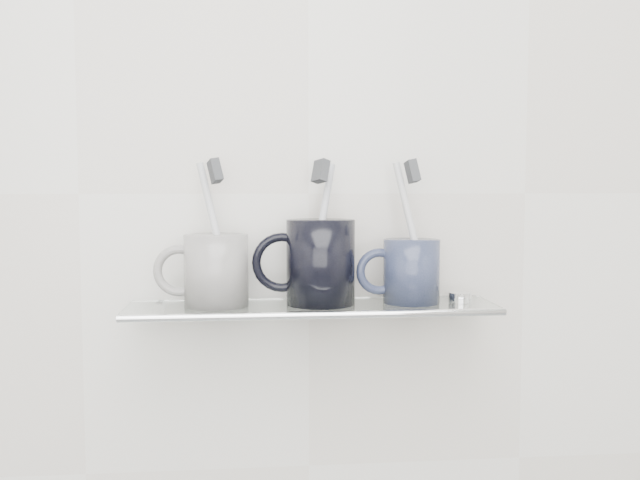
{
  "coord_description": "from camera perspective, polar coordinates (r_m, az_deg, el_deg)",
  "views": [
    {
      "loc": [
        -0.08,
        0.08,
        1.26
      ],
      "look_at": [
        0.01,
        1.04,
        1.19
      ],
      "focal_mm": 40.0,
      "sensor_mm": 36.0,
      "label": 1
    }
  ],
  "objects": [
    {
      "name": "toothbrush_left",
      "position": [
        0.96,
        -8.33,
        0.72
      ],
      "size": [
        0.05,
        0.05,
        0.19
      ],
      "primitive_type": "cylinder",
      "rotation": [
        -0.27,
        -0.15,
        0.34
      ],
      "color": "#BCBEC0",
      "rests_on": "mug_left"
    },
    {
      "name": "mug_center",
      "position": [
        0.97,
        0.05,
        -1.78
      ],
      "size": [
        0.1,
        0.1,
        0.12
      ],
      "primitive_type": "cylinder",
      "rotation": [
        0.0,
        0.0,
        0.05
      ],
      "color": "black",
      "rests_on": "shelf_glass"
    },
    {
      "name": "shelf_glass",
      "position": [
        0.97,
        -0.61,
        -5.43
      ],
      "size": [
        0.5,
        0.12,
        0.01
      ],
      "primitive_type": "cube",
      "color": "silver",
      "rests_on": "wall_back"
    },
    {
      "name": "shelf_rail",
      "position": [
        0.92,
        -0.31,
        -6.03
      ],
      "size": [
        0.5,
        0.01,
        0.01
      ],
      "primitive_type": "cylinder",
      "rotation": [
        0.0,
        1.57,
        0.0
      ],
      "color": "silver",
      "rests_on": "shelf_glass"
    },
    {
      "name": "bracket_left",
      "position": [
        1.02,
        -12.69,
        -5.65
      ],
      "size": [
        0.02,
        0.03,
        0.02
      ],
      "primitive_type": "cylinder",
      "rotation": [
        1.57,
        0.0,
        0.0
      ],
      "color": "silver",
      "rests_on": "wall_back"
    },
    {
      "name": "toothbrush_center",
      "position": [
        0.97,
        0.05,
        0.78
      ],
      "size": [
        0.05,
        0.07,
        0.18
      ],
      "primitive_type": "cylinder",
      "rotation": [
        -0.15,
        0.31,
        0.49
      ],
      "color": "#B7BBC3",
      "rests_on": "mug_center"
    },
    {
      "name": "mug_right",
      "position": [
        0.99,
        7.32,
        -2.49
      ],
      "size": [
        0.09,
        0.09,
        0.09
      ],
      "primitive_type": "cylinder",
      "rotation": [
        0.0,
        0.0,
        0.11
      ],
      "color": "#1B2337",
      "rests_on": "shelf_glass"
    },
    {
      "name": "bracket_right",
      "position": [
        1.06,
        10.62,
        -5.3
      ],
      "size": [
        0.02,
        0.03,
        0.02
      ],
      "primitive_type": "cylinder",
      "rotation": [
        1.57,
        0.0,
        0.0
      ],
      "color": "silver",
      "rests_on": "wall_back"
    },
    {
      "name": "bristles_center",
      "position": [
        0.96,
        0.05,
        5.53
      ],
      "size": [
        0.03,
        0.03,
        0.04
      ],
      "primitive_type": "cube",
      "rotation": [
        -0.15,
        0.31,
        0.49
      ],
      "color": "#36383B",
      "rests_on": "toothbrush_center"
    },
    {
      "name": "bristles_right",
      "position": [
        0.98,
        7.4,
        5.47
      ],
      "size": [
        0.02,
        0.03,
        0.04
      ],
      "primitive_type": "cube",
      "rotation": [
        -0.18,
        -0.19,
        0.12
      ],
      "color": "#36383B",
      "rests_on": "toothbrush_right"
    },
    {
      "name": "toothbrush_right",
      "position": [
        0.99,
        7.36,
        0.82
      ],
      "size": [
        0.05,
        0.04,
        0.19
      ],
      "primitive_type": "cylinder",
      "rotation": [
        -0.18,
        -0.19,
        0.12
      ],
      "color": "silver",
      "rests_on": "mug_right"
    },
    {
      "name": "wall_back",
      "position": [
        1.02,
        -0.92,
        3.73
      ],
      "size": [
        2.5,
        0.0,
        2.5
      ],
      "primitive_type": "plane",
      "rotation": [
        1.57,
        0.0,
        0.0
      ],
      "color": "silver",
      "rests_on": "ground"
    },
    {
      "name": "mug_center_handle",
      "position": [
        0.97,
        -3.07,
        -1.81
      ],
      "size": [
        0.08,
        0.01,
        0.08
      ],
      "primitive_type": "torus",
      "rotation": [
        1.57,
        0.0,
        0.0
      ],
      "color": "black",
      "rests_on": "mug_center"
    },
    {
      "name": "chrome_cap",
      "position": [
        1.01,
        11.12,
        -4.49
      ],
      "size": [
        0.03,
        0.03,
        0.01
      ],
      "primitive_type": "cylinder",
      "color": "silver",
      "rests_on": "shelf_glass"
    },
    {
      "name": "mug_right_handle",
      "position": [
        0.98,
        4.77,
        -2.53
      ],
      "size": [
        0.06,
        0.01,
        0.06
      ],
      "primitive_type": "torus",
      "rotation": [
        1.57,
        0.0,
        0.0
      ],
      "color": "#1B2337",
      "rests_on": "mug_right"
    },
    {
      "name": "bristles_left",
      "position": [
        0.96,
        -8.38,
        5.49
      ],
      "size": [
        0.02,
        0.03,
        0.04
      ],
      "primitive_type": "cube",
      "rotation": [
        -0.27,
        -0.15,
        0.34
      ],
      "color": "#36383B",
      "rests_on": "toothbrush_left"
    },
    {
      "name": "mug_left",
      "position": [
        0.97,
        -8.29,
        -2.41
      ],
      "size": [
        0.11,
        0.11,
        0.1
      ],
      "primitive_type": "cylinder",
      "rotation": [
        0.0,
        0.0,
        -0.28
      ],
      "color": "silver",
      "rests_on": "shelf_glass"
    },
    {
      "name": "mug_left_handle",
      "position": [
        0.97,
        -11.19,
        -2.43
      ],
      "size": [
        0.07,
        0.01,
        0.07
      ],
      "primitive_type": "torus",
      "rotation": [
        1.57,
        0.0,
        0.0
      ],
      "color": "silver",
      "rests_on": "mug_left"
    }
  ]
}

